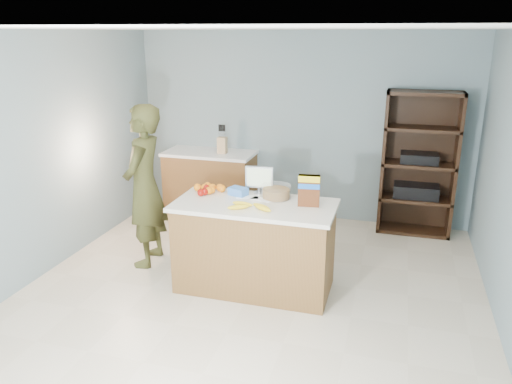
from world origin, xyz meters
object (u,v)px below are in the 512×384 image
(shelving_unit, at_px, (418,166))
(person, at_px, (145,187))
(tv, at_px, (259,178))
(cereal_box, at_px, (309,188))
(counter_peninsula, at_px, (255,249))

(shelving_unit, bearing_deg, person, -147.69)
(tv, bearing_deg, shelving_unit, 47.34)
(shelving_unit, relative_size, cereal_box, 5.95)
(person, relative_size, cereal_box, 5.85)
(person, distance_m, tv, 1.28)
(counter_peninsula, bearing_deg, cereal_box, 7.89)
(tv, bearing_deg, counter_peninsula, -82.11)
(person, bearing_deg, cereal_box, 78.07)
(person, bearing_deg, counter_peninsula, 72.96)
(tv, height_order, cereal_box, cereal_box)
(counter_peninsula, relative_size, cereal_box, 5.15)
(cereal_box, bearing_deg, person, 174.63)
(tv, xyz_separation_m, cereal_box, (0.56, -0.25, 0.02))
(counter_peninsula, relative_size, person, 0.88)
(shelving_unit, distance_m, tv, 2.36)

